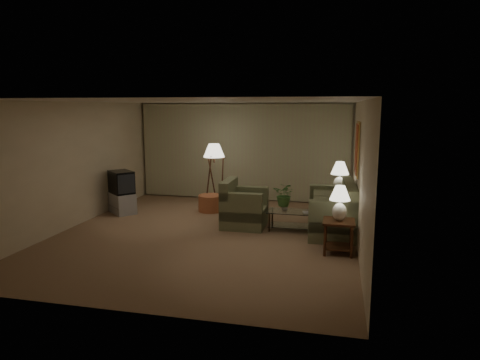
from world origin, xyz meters
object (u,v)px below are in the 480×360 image
Objects in this scene: side_table_near at (339,231)px; crt_tv at (121,182)px; table_lamp_far at (340,174)px; table_lamp_near at (340,200)px; sofa at (331,212)px; ottoman at (211,203)px; tv_cabinet at (122,203)px; vase at (284,208)px; floor_lamp at (214,175)px; coffee_table at (291,218)px; side_table_far at (339,201)px; armchair at (245,208)px.

side_table_near is 0.77× the size of crt_tv.
table_lamp_far is 0.93× the size of crt_tv.
side_table_near is 0.95× the size of table_lamp_near.
ottoman is at bearing -113.85° from sofa.
side_table_near reaches higher than tv_cabinet.
tv_cabinet is at bearing -171.44° from table_lamp_far.
floor_lamp is at bearing 141.51° from vase.
floor_lamp reaches higher than table_lamp_near.
floor_lamp is 2.60m from vase.
table_lamp_far is 5.32m from tv_cabinet.
tv_cabinet is (-5.05, 0.47, -0.16)m from sofa.
floor_lamp reaches higher than coffee_table.
sofa is at bearing -96.84° from table_lamp_far.
coffee_table is at bearing 33.18° from tv_cabinet.
side_table_far is 0.70× the size of tv_cabinet.
side_table_far is 0.63m from table_lamp_far.
sofa is 2.68× the size of table_lamp_far.
tv_cabinet is (-3.19, 0.49, -0.15)m from armchair.
sofa is 1.47m from table_lamp_near.
floor_lamp is at bearing 143.50° from coffee_table.
side_table_near is 0.70× the size of tv_cabinet.
table_lamp_far is at bearing -90.00° from side_table_far.
ottoman is (-2.16, 1.24, -0.07)m from coffee_table.
armchair is 1.34× the size of table_lamp_far.
table_lamp_near is 0.38× the size of floor_lamp.
table_lamp_near reaches higher than sofa.
side_table_near is (2.01, -1.32, 0.01)m from armchair.
coffee_table is 7.12× the size of vase.
side_table_near is at bearing -52.12° from coffee_table.
vase is at bearing 32.90° from crt_tv.
vase reaches higher than coffee_table.
armchair is 0.59× the size of floor_lamp.
side_table_far reaches higher than ottoman.
vase is (2.01, -1.24, 0.28)m from ottoman.
tv_cabinet is at bearing 172.08° from vase.
armchair is 0.89m from vase.
table_lamp_near is 5.51m from crt_tv.
side_table_near reaches higher than vase.
side_table_near is 0.59× the size of coffee_table.
sofa is 5.08m from crt_tv.
side_table_far is at bearing 54.24° from coffee_table.
table_lamp_near is at bearing 21.56° from crt_tv.
crt_tv is 4.13m from vase.
side_table_near is at bearing 3.38° from sofa.
table_lamp_near is 4.24m from floor_lamp.
side_table_near is at bearing -14.04° from table_lamp_near.
tv_cabinet is 2.39m from floor_lamp.
table_lamp_near is 1.73m from coffee_table.
side_table_far is at bearing 90.00° from table_lamp_far.
sofa is 3.25× the size of side_table_near.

